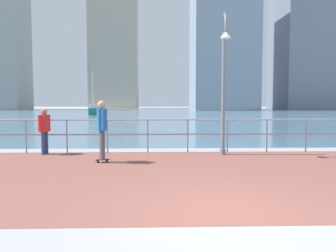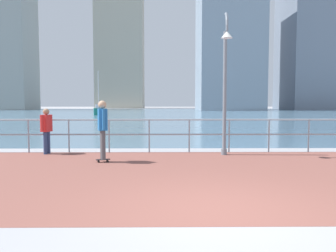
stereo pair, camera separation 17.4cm
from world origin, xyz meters
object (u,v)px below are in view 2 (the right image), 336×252
lamppost (225,77)px  bystander (46,128)px  skateboarder (103,125)px  sailboat_ivory (99,111)px

lamppost → bystander: (-5.95, 0.43, -1.67)m
lamppost → skateboarder: (-3.76, -1.18, -1.48)m
bystander → sailboat_ivory: 38.18m
skateboarder → bystander: 2.73m
lamppost → bystander: bearing=175.9°
bystander → sailboat_ivory: sailboat_ivory is taller
skateboarder → bystander: skateboarder is taller
bystander → sailboat_ivory: bearing=98.6°
lamppost → sailboat_ivory: 39.96m
skateboarder → bystander: (-2.19, 1.61, -0.19)m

